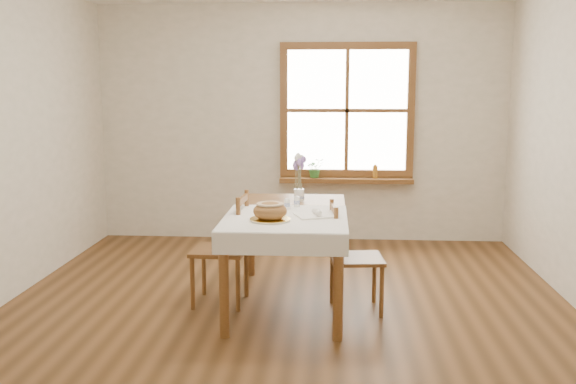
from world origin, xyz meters
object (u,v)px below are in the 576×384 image
bread_plate (270,220)px  chair_right (357,257)px  flower_vase (299,196)px  dining_table (288,221)px  chair_left (220,249)px

bread_plate → chair_right: bearing=24.6°
flower_vase → bread_plate: bearing=-101.3°
chair_right → flower_vase: (-0.47, 0.55, 0.38)m
dining_table → chair_right: size_ratio=1.89×
bread_plate → flower_vase: bearing=78.7°
dining_table → bread_plate: bearing=-103.4°
dining_table → bread_plate: bread_plate is taller
bread_plate → chair_left: bearing=138.6°
dining_table → chair_right: 0.60m
chair_right → dining_table: bearing=70.7°
chair_right → flower_vase: flower_vase is taller
dining_table → chair_left: size_ratio=1.79×
dining_table → bread_plate: 0.45m
chair_left → bread_plate: (0.44, -0.39, 0.32)m
chair_left → bread_plate: chair_left is taller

